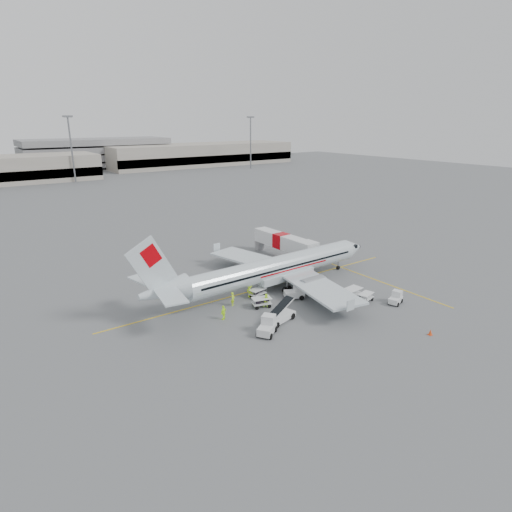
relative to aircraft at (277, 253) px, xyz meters
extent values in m
plane|color=#56595B|center=(-1.25, 0.89, -4.74)|extent=(360.00, 360.00, 0.00)
cube|color=yellow|center=(-1.25, 0.89, -4.74)|extent=(44.00, 0.20, 0.01)
cube|color=yellow|center=(12.75, -7.11, -4.74)|extent=(0.20, 20.00, 0.01)
cone|color=#E34111|center=(15.44, 3.46, -4.48)|extent=(0.32, 0.32, 0.53)
cone|color=#E34111|center=(3.87, 12.54, -4.41)|extent=(0.40, 0.40, 0.66)
cone|color=#E34111|center=(4.74, -19.28, -4.42)|extent=(0.40, 0.40, 0.65)
imported|color=#B4E71C|center=(-7.71, -1.47, -3.90)|extent=(0.73, 0.70, 1.68)
imported|color=#B4E71C|center=(-4.74, -4.12, -3.93)|extent=(1.00, 0.99, 1.63)
imported|color=#B4E71C|center=(-4.71, -0.61, -3.91)|extent=(0.63, 1.09, 1.66)
imported|color=#B4E71C|center=(-10.52, -3.98, -3.92)|extent=(1.04, 0.76, 1.64)
camera|label=1|loc=(-32.42, -40.71, 16.19)|focal=30.00mm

